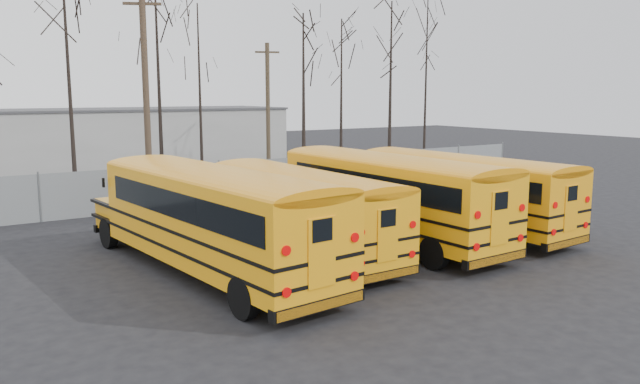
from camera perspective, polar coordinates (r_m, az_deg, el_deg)
ground at (r=20.36m, az=4.84°, el=-6.04°), size 120.00×120.00×0.00m
fence at (r=30.33m, az=-9.19°, el=0.82°), size 40.00×0.04×2.00m
distant_building at (r=49.64m, az=-16.56°, el=4.90°), size 22.00×8.00×4.00m
bus_a at (r=18.29m, az=-9.98°, el=-1.78°), size 3.76×11.75×3.24m
bus_b at (r=20.40m, az=-2.04°, el=-1.12°), size 2.46×10.33×2.88m
bus_c at (r=22.27m, az=6.01°, el=0.17°), size 2.97×11.48×3.19m
bus_d at (r=24.53m, az=12.51°, el=0.57°), size 3.10×10.86×3.00m
utility_pole_left at (r=32.21m, az=-15.62°, el=8.66°), size 1.71×0.88×10.21m
utility_pole_right at (r=38.14m, az=-4.78°, el=7.44°), size 1.41×0.59×8.23m
tree_3 at (r=31.22m, az=-22.03°, el=10.45°), size 0.26×0.26×12.79m
tree_4 at (r=35.13m, az=-14.55°, el=10.10°), size 0.26×0.26×12.20m
tree_5 at (r=34.18m, az=-10.91°, el=8.35°), size 0.26×0.26×9.91m
tree_6 at (r=35.84m, az=-1.51°, el=8.35°), size 0.26×0.26×9.68m
tree_7 at (r=38.99m, az=1.96°, el=8.44°), size 0.26×0.26×9.73m
tree_8 at (r=42.11m, az=6.45°, el=9.42°), size 0.26×0.26×11.17m
tree_9 at (r=42.75m, az=9.65°, el=9.69°), size 0.26×0.26×11.69m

